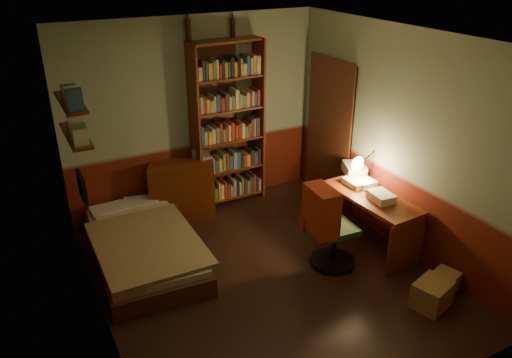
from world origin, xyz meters
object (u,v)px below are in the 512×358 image
desk (369,221)px  cardboard_box_a (432,294)px  mini_stereo (201,152)px  bookshelf (228,126)px  bed (143,237)px  desk_lamp (370,159)px  cardboard_box_b (444,282)px  dresser (183,190)px  office_chair (335,224)px

desk → cardboard_box_a: size_ratio=3.36×
mini_stereo → bookshelf: size_ratio=0.10×
bed → cardboard_box_a: bed is taller
desk_lamp → cardboard_box_b: 1.69m
dresser → mini_stereo: (0.34, 0.13, 0.44)m
bookshelf → cardboard_box_b: size_ratio=7.69×
dresser → desk: dresser is taller
mini_stereo → cardboard_box_a: mini_stereo is taller
dresser → bookshelf: bearing=28.5°
desk_lamp → office_chair: bearing=-166.2°
bed → mini_stereo: 1.55m
mini_stereo → bookshelf: 0.51m
dresser → bookshelf: (0.73, 0.08, 0.76)m
bed → desk: 2.71m
bed → cardboard_box_b: (2.67, -2.07, -0.19)m
mini_stereo → office_chair: (0.78, -2.03, -0.30)m
mini_stereo → office_chair: size_ratio=0.22×
bed → desk_lamp: 2.89m
mini_stereo → desk: bearing=-29.8°
bed → cardboard_box_b: bed is taller
bookshelf → desk: bearing=-66.3°
mini_stereo → office_chair: 2.20m
office_chair → mini_stereo: bearing=115.0°
cardboard_box_a → cardboard_box_b: cardboard_box_a is taller
mini_stereo → desk_lamp: bearing=-19.9°
desk → desk_lamp: (0.22, 0.35, 0.64)m
bookshelf → desk_lamp: size_ratio=3.75×
desk → office_chair: size_ratio=1.20×
desk → desk_lamp: desk_lamp is taller
bed → bookshelf: bookshelf is taller
dresser → desk: (1.74, -1.77, -0.04)m
desk_lamp → cardboard_box_b: size_ratio=2.05×
mini_stereo → cardboard_box_b: bearing=-38.9°
bed → office_chair: size_ratio=1.90×
mini_stereo → desk_lamp: size_ratio=0.39×
cardboard_box_a → office_chair: bearing=112.5°
desk_lamp → cardboard_box_b: desk_lamp is taller
office_chair → cardboard_box_a: bearing=-63.5°
mini_stereo → bookshelf: (0.39, -0.04, 0.32)m
bookshelf → office_chair: (0.39, -1.99, -0.62)m
cardboard_box_b → dresser: bearing=123.2°
mini_stereo → desk: mini_stereo is taller
desk → mini_stereo: bearing=123.0°
bed → desk_lamp: size_ratio=3.26×
mini_stereo → desk_lamp: desk_lamp is taller
dresser → office_chair: size_ratio=0.82×
desk_lamp → cardboard_box_a: desk_lamp is taller
dresser → cardboard_box_b: size_ratio=2.88×
office_chair → cardboard_box_a: office_chair is taller
bed → cardboard_box_a: (2.36, -2.20, -0.15)m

